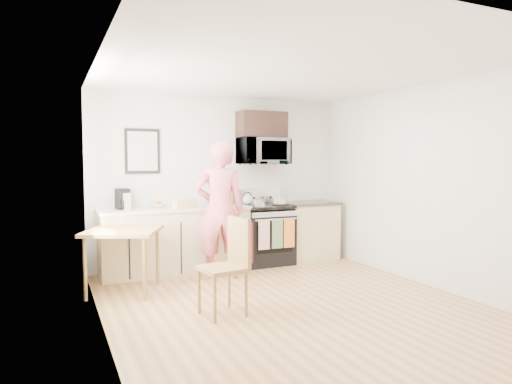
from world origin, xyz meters
name	(u,v)px	position (x,y,z in m)	size (l,w,h in m)	color
floor	(291,305)	(0.00, 0.00, 0.00)	(4.60, 4.60, 0.00)	olive
back_wall	(220,181)	(0.00, 2.30, 1.30)	(4.00, 0.04, 2.60)	beige
front_wall	(465,210)	(0.00, -2.30, 1.30)	(4.00, 0.04, 2.60)	beige
left_wall	(102,195)	(-2.00, 0.00, 1.30)	(0.04, 4.60, 2.60)	beige
right_wall	(428,185)	(2.00, 0.00, 1.30)	(0.04, 4.60, 2.60)	beige
ceiling	(292,70)	(0.00, 0.00, 2.60)	(4.00, 4.60, 0.04)	white
window	(97,167)	(-1.96, 0.80, 1.55)	(0.06, 1.40, 1.50)	white
cabinet_left	(176,241)	(-0.80, 2.00, 0.45)	(2.10, 0.60, 0.90)	tan
countertop_left	(175,209)	(-0.80, 2.00, 0.92)	(2.14, 0.64, 0.04)	beige
cabinet_right	(309,231)	(1.43, 2.00, 0.45)	(0.84, 0.60, 0.90)	tan
countertop_right	(309,203)	(1.43, 2.00, 0.92)	(0.88, 0.64, 0.04)	black
range	(266,236)	(0.63, 1.98, 0.44)	(0.76, 0.70, 1.16)	black
microwave	(263,151)	(0.63, 2.08, 1.76)	(0.76, 0.51, 0.42)	#B7B6BB
upper_cabinet	(262,125)	(0.63, 2.12, 2.18)	(0.76, 0.35, 0.40)	black
wall_art	(142,151)	(-1.20, 2.28, 1.75)	(0.50, 0.04, 0.65)	black
wall_trivet	(224,181)	(0.05, 2.28, 1.30)	(0.20, 0.02, 0.20)	red
person	(220,210)	(-0.32, 1.45, 0.94)	(0.69, 0.45, 1.88)	#B7324A
dining_table	(123,237)	(-1.64, 1.27, 0.69)	(0.96, 0.96, 0.78)	brown
chair	(234,252)	(-0.68, 0.02, 0.65)	(0.53, 0.49, 1.02)	brown
knife_block	(231,198)	(0.11, 2.11, 1.04)	(0.09, 0.13, 0.20)	brown
utensil_crock	(213,196)	(-0.15, 2.22, 1.07)	(0.11, 0.11, 0.33)	red
fruit_bowl	(157,205)	(-1.02, 2.15, 0.98)	(0.25, 0.25, 0.10)	silver
milk_carton	(127,201)	(-1.47, 2.01, 1.05)	(0.09, 0.09, 0.23)	tan
coffee_maker	(123,199)	(-1.51, 2.11, 1.08)	(0.19, 0.26, 0.29)	black
bread_bag	(185,204)	(-0.70, 1.85, 1.00)	(0.32, 0.15, 0.12)	tan
cake	(280,202)	(0.87, 1.93, 0.97)	(0.26, 0.26, 0.09)	black
kettle	(248,199)	(0.35, 2.04, 1.01)	(0.17, 0.17, 0.21)	silver
pot	(259,204)	(0.43, 1.76, 0.97)	(0.18, 0.31, 0.09)	#B7B6BB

